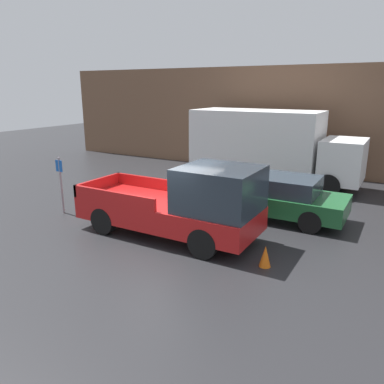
% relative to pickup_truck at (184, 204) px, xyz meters
% --- Properties ---
extents(ground_plane, '(60.00, 60.00, 0.00)m').
position_rel_pickup_truck_xyz_m(ground_plane, '(-0.33, -0.41, -1.04)').
color(ground_plane, '#232326').
extents(building_wall, '(28.00, 0.15, 5.38)m').
position_rel_pickup_truck_xyz_m(building_wall, '(-0.33, 10.35, 1.65)').
color(building_wall, brown).
rests_on(building_wall, ground).
extents(pickup_truck, '(5.52, 2.10, 2.25)m').
position_rel_pickup_truck_xyz_m(pickup_truck, '(0.00, 0.00, 0.00)').
color(pickup_truck, red).
rests_on(pickup_truck, ground).
extents(car, '(4.82, 2.00, 1.46)m').
position_rel_pickup_truck_xyz_m(car, '(1.68, 3.13, -0.28)').
color(car, '#1E592D').
rests_on(car, ground).
extents(delivery_truck, '(7.56, 2.61, 3.31)m').
position_rel_pickup_truck_xyz_m(delivery_truck, '(-0.13, 7.70, 0.73)').
color(delivery_truck, white).
rests_on(delivery_truck, ground).
extents(parking_sign, '(0.30, 0.07, 2.00)m').
position_rel_pickup_truck_xyz_m(parking_sign, '(-4.91, -0.16, 0.09)').
color(parking_sign, gray).
rests_on(parking_sign, ground).
extents(newspaper_box, '(0.45, 0.40, 1.15)m').
position_rel_pickup_truck_xyz_m(newspaper_box, '(0.65, 10.02, -0.47)').
color(newspaper_box, '#194CB2').
rests_on(newspaper_box, ground).
extents(traffic_cone, '(0.30, 0.30, 0.55)m').
position_rel_pickup_truck_xyz_m(traffic_cone, '(2.69, -0.58, -0.77)').
color(traffic_cone, orange).
rests_on(traffic_cone, ground).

